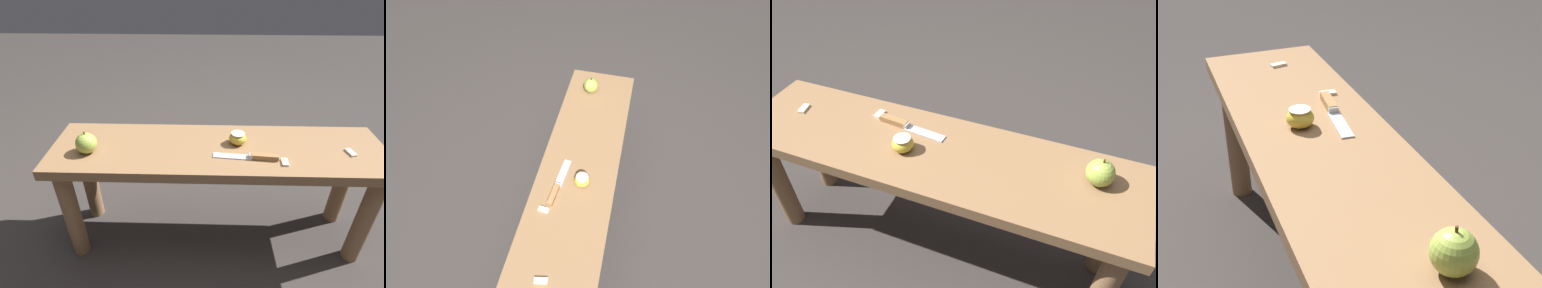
% 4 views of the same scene
% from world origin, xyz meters
% --- Properties ---
extents(ground_plane, '(8.00, 8.00, 0.00)m').
position_xyz_m(ground_plane, '(0.00, 0.00, 0.00)').
color(ground_plane, '#383330').
extents(wooden_bench, '(1.31, 0.35, 0.49)m').
position_xyz_m(wooden_bench, '(0.00, 0.00, 0.39)').
color(wooden_bench, olive).
rests_on(wooden_bench, ground_plane).
extents(knife, '(0.24, 0.05, 0.02)m').
position_xyz_m(knife, '(-0.13, 0.07, 0.50)').
color(knife, '#B7BABF').
rests_on(knife, wooden_bench).
extents(apple_whole, '(0.08, 0.08, 0.09)m').
position_xyz_m(apple_whole, '(0.50, 0.05, 0.53)').
color(apple_whole, '#9EB747').
rests_on(apple_whole, wooden_bench).
extents(apple_cut, '(0.07, 0.07, 0.05)m').
position_xyz_m(apple_cut, '(-0.08, -0.03, 0.52)').
color(apple_cut, gold).
rests_on(apple_cut, wooden_bench).
extents(apple_slice_near_knife, '(0.03, 0.05, 0.01)m').
position_xyz_m(apple_slice_near_knife, '(-0.50, 0.03, 0.50)').
color(apple_slice_near_knife, silver).
rests_on(apple_slice_near_knife, wooden_bench).
extents(apple_slice_center, '(0.03, 0.04, 0.01)m').
position_xyz_m(apple_slice_center, '(-0.24, 0.10, 0.50)').
color(apple_slice_center, silver).
rests_on(apple_slice_center, wooden_bench).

